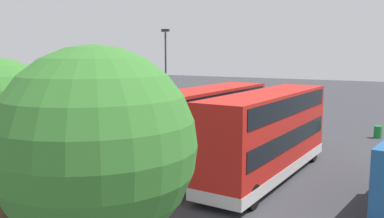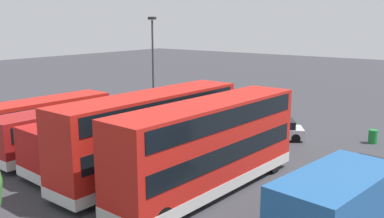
{
  "view_description": "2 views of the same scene",
  "coord_description": "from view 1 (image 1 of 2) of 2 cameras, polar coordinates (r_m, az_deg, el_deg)",
  "views": [
    {
      "loc": [
        -14.07,
        32.04,
        6.57
      ],
      "look_at": [
        2.77,
        2.75,
        1.86
      ],
      "focal_mm": 37.74,
      "sensor_mm": 36.0,
      "label": 1
    },
    {
      "loc": [
        -18.64,
        28.26,
        8.34
      ],
      "look_at": [
        1.8,
        1.79,
        1.36
      ],
      "focal_mm": 39.62,
      "sensor_mm": 36.0,
      "label": 2
    }
  ],
  "objects": [
    {
      "name": "waste_bin_yellow",
      "position": [
        34.54,
        24.77,
        -2.97
      ],
      "size": [
        0.6,
        0.6,
        0.95
      ],
      "primitive_type": "cylinder",
      "color": "#197F33",
      "rests_on": "ground"
    },
    {
      "name": "bus_single_deck_fourth",
      "position": [
        27.62,
        -10.39,
        -2.51
      ],
      "size": [
        2.96,
        11.83,
        2.95
      ],
      "color": "#A51919",
      "rests_on": "ground"
    },
    {
      "name": "tree_leftmost",
      "position": [
        9.56,
        -13.33,
        -5.22
      ],
      "size": [
        4.66,
        4.66,
        6.77
      ],
      "color": "#4C3823",
      "rests_on": "ground"
    },
    {
      "name": "car_small_green",
      "position": [
        32.36,
        13.8,
        -2.75
      ],
      "size": [
        4.43,
        3.76,
        1.43
      ],
      "color": "silver",
      "rests_on": "ground"
    },
    {
      "name": "bus_double_decker_second",
      "position": [
        23.05,
        1.74,
        -2.36
      ],
      "size": [
        2.88,
        12.11,
        4.55
      ],
      "color": "red",
      "rests_on": "ground"
    },
    {
      "name": "lamp_post_tall",
      "position": [
        36.5,
        -3.73,
        5.49
      ],
      "size": [
        0.7,
        0.3,
        8.67
      ],
      "color": "#38383D",
      "rests_on": "ground"
    },
    {
      "name": "bus_single_deck_fifth",
      "position": [
        29.8,
        -16.84,
        -1.97
      ],
      "size": [
        3.02,
        10.53,
        2.95
      ],
      "color": "red",
      "rests_on": "ground"
    },
    {
      "name": "ground_plane",
      "position": [
        35.61,
        6.09,
        -2.74
      ],
      "size": [
        140.0,
        140.0,
        0.0
      ],
      "primitive_type": "plane",
      "color": "#38383D"
    },
    {
      "name": "car_hatchback_silver",
      "position": [
        39.21,
        9.7,
        -0.79
      ],
      "size": [
        4.36,
        3.63,
        1.43
      ],
      "color": "#1E479E",
      "rests_on": "ground"
    },
    {
      "name": "bus_double_decker_near_end",
      "position": [
        21.53,
        10.74,
        -3.23
      ],
      "size": [
        3.09,
        11.95,
        4.55
      ],
      "color": "red",
      "rests_on": "ground"
    },
    {
      "name": "bus_single_deck_third",
      "position": [
        25.52,
        -4.34,
        -3.26
      ],
      "size": [
        3.42,
        11.9,
        2.95
      ],
      "color": "#B71411",
      "rests_on": "ground"
    }
  ]
}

